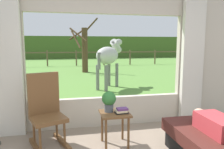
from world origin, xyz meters
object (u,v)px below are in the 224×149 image
horse (109,56)px  pasture_tree (84,48)px  rocking_chair (46,110)px  potted_plant (109,100)px  book_stack (122,111)px  side_table (115,118)px

horse → pasture_tree: bearing=133.9°
rocking_chair → potted_plant: (0.95, -0.19, 0.16)m
book_stack → potted_plant: bearing=145.4°
potted_plant → book_stack: size_ratio=1.61×
potted_plant → horse: size_ratio=0.18×
book_stack → horse: bearing=81.3°
book_stack → horse: size_ratio=0.11×
rocking_chair → horse: 4.47m
rocking_chair → book_stack: bearing=-36.0°
side_table → pasture_tree: 8.89m
book_stack → horse: horse is taller
potted_plant → pasture_tree: 8.81m
book_stack → horse: (0.67, 4.36, 0.59)m
side_table → horse: bearing=80.0°
side_table → potted_plant: size_ratio=1.63×
rocking_chair → book_stack: rocking_chair is taller
pasture_tree → book_stack: bearing=-91.3°
side_table → book_stack: size_ratio=2.62×
potted_plant → book_stack: potted_plant is taller
potted_plant → pasture_tree: pasture_tree is taller
rocking_chair → pasture_tree: pasture_tree is taller
rocking_chair → side_table: rocking_chair is taller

